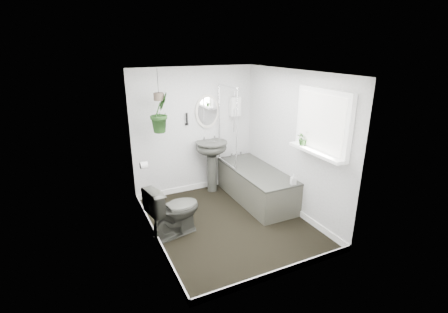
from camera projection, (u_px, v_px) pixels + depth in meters
name	position (u px, v px, depth m)	size (l,w,h in m)	color
floor	(228.00, 223.00, 5.11)	(2.30, 2.80, 0.02)	black
ceiling	(229.00, 71.00, 4.35)	(2.30, 2.80, 0.02)	white
wall_back	(194.00, 131.00, 5.93)	(2.30, 0.02, 2.30)	silver
wall_front	(286.00, 190.00, 3.53)	(2.30, 0.02, 2.30)	silver
wall_left	(149.00, 165.00, 4.26)	(0.02, 2.80, 2.30)	silver
wall_right	(293.00, 143.00, 5.20)	(0.02, 2.80, 2.30)	silver
skirting	(228.00, 219.00, 5.09)	(2.30, 2.80, 0.10)	white
bathtub	(256.00, 185.00, 5.76)	(0.72, 1.72, 0.58)	#34352F
bath_screen	(227.00, 126.00, 5.72)	(0.04, 0.72, 1.40)	silver
shower_box	(235.00, 107.00, 6.07)	(0.20, 0.10, 0.35)	white
oval_mirror	(207.00, 111.00, 5.89)	(0.46, 0.03, 0.62)	beige
wall_sconce	(187.00, 119.00, 5.75)	(0.04, 0.04, 0.22)	black
toilet_roll_holder	(144.00, 165.00, 4.96)	(0.11, 0.11, 0.11)	white
window_recess	(323.00, 122.00, 4.42)	(0.08, 1.00, 0.90)	white
window_sill	(316.00, 152.00, 4.52)	(0.18, 1.00, 0.04)	white
window_blinds	(320.00, 122.00, 4.40)	(0.01, 0.86, 0.76)	white
toilet	(174.00, 210.00, 4.68)	(0.44, 0.77, 0.79)	#34352F
pedestal_sink	(212.00, 166.00, 6.07)	(0.58, 0.49, 0.98)	#34352F
sill_plant	(303.00, 138.00, 4.74)	(0.19, 0.17, 0.21)	black
hanging_plant	(160.00, 113.00, 5.19)	(0.35, 0.28, 0.64)	black
soap_bottle	(293.00, 179.00, 5.05)	(0.08, 0.08, 0.17)	black
hanging_pot	(159.00, 97.00, 5.11)	(0.16, 0.16, 0.12)	#493D32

